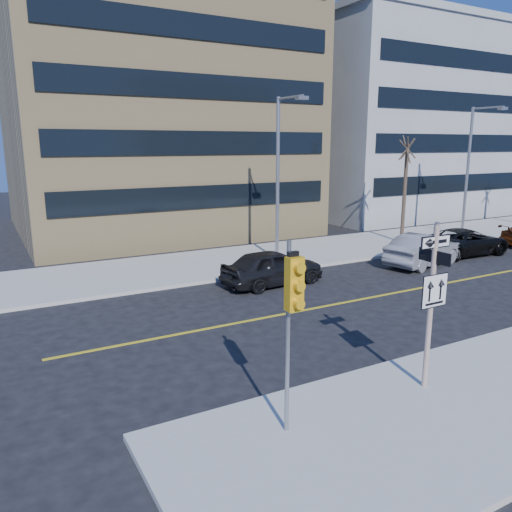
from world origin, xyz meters
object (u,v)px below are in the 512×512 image
streetlight_a (280,169)px  traffic_signal (293,300)px  parked_car_b (424,250)px  streetlight_b (471,163)px  sign_pole (432,297)px  parked_car_a (273,267)px  parked_car_c (465,242)px  street_tree_west (407,151)px

streetlight_a → traffic_signal: bearing=-120.8°
traffic_signal → parked_car_b: bearing=34.1°
traffic_signal → streetlight_b: 25.83m
sign_pole → traffic_signal: 4.05m
parked_car_a → parked_car_c: parked_car_a is taller
parked_car_a → parked_car_c: size_ratio=0.88×
parked_car_c → sign_pole: bearing=128.8°
streetlight_b → parked_car_c: bearing=-141.7°
parked_car_a → parked_car_b: (8.45, -0.62, 0.02)m
streetlight_b → street_tree_west: size_ratio=1.26×
sign_pole → streetlight_a: streetlight_a is taller
parked_car_c → street_tree_west: street_tree_west is taller
streetlight_a → parked_car_a: bearing=-125.9°
streetlight_a → street_tree_west: bearing=3.5°
streetlight_b → streetlight_a: bearing=180.0°
parked_car_a → streetlight_b: streetlight_b is taller
traffic_signal → streetlight_b: size_ratio=0.50×
parked_car_c → street_tree_west: bearing=16.7°
streetlight_a → street_tree_west: size_ratio=1.26×
streetlight_a → streetlight_b: same height
parked_car_a → street_tree_west: (11.37, 3.81, 4.75)m
sign_pole → street_tree_west: (13.00, 13.81, 3.09)m
sign_pole → street_tree_west: street_tree_west is taller
parked_car_b → street_tree_west: size_ratio=0.76×
sign_pole → street_tree_west: bearing=46.7°
parked_car_b → parked_car_c: size_ratio=0.93×
sign_pole → streetlight_a: size_ratio=0.51×
parked_car_c → streetlight_b: 6.58m
streetlight_a → streetlight_b: (14.00, 0.00, 0.00)m
traffic_signal → parked_car_a: (5.63, 10.15, -2.25)m
sign_pole → street_tree_west: size_ratio=0.64×
street_tree_west → parked_car_b: bearing=-123.3°
sign_pole → parked_car_a: size_ratio=0.89×
sign_pole → street_tree_west: 19.22m
parked_car_b → streetlight_b: streetlight_b is taller
parked_car_a → parked_car_b: size_ratio=0.94×
traffic_signal → street_tree_west: size_ratio=0.63×
sign_pole → parked_car_c: (13.92, 10.05, -1.71)m
streetlight_a → sign_pole: bearing=-106.8°
parked_car_a → street_tree_west: street_tree_west is taller
parked_car_a → parked_car_c: bearing=-93.9°
sign_pole → streetlight_b: (18.00, 13.27, 2.32)m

